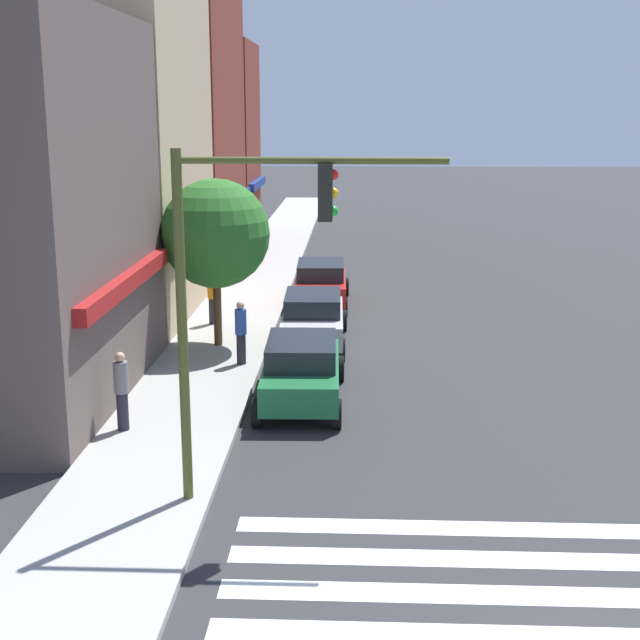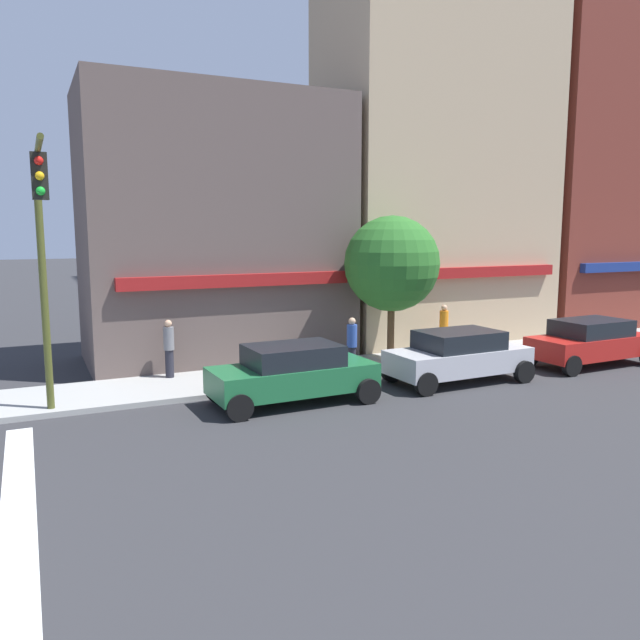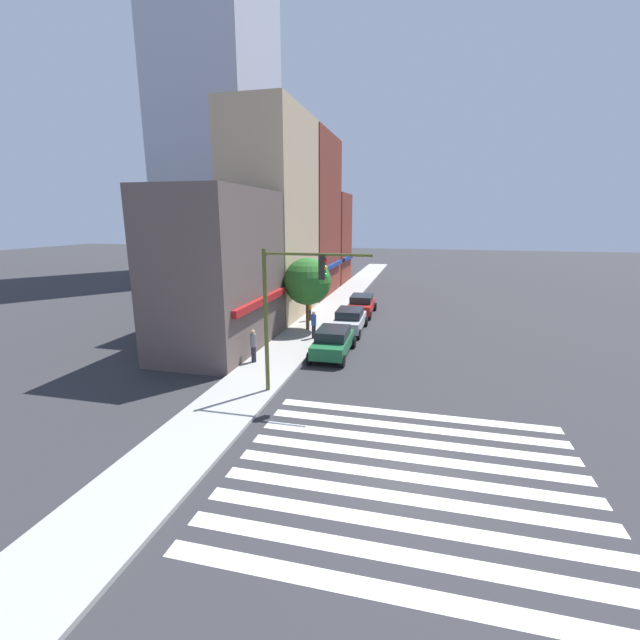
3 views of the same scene
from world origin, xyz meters
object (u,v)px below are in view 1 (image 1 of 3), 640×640
(pedestrian_blue_shirt, at_px, (241,331))
(street_tree, at_px, (215,234))
(sedan_green, at_px, (302,369))
(traffic_signal, at_px, (240,270))
(sedan_silver, at_px, (313,318))
(pedestrian_grey_coat, at_px, (122,390))
(pedestrian_orange_vest, at_px, (212,296))
(sedan_red, at_px, (321,283))

(pedestrian_blue_shirt, xyz_separation_m, street_tree, (2.00, 0.95, 2.41))
(pedestrian_blue_shirt, relative_size, street_tree, 0.36)
(sedan_green, bearing_deg, traffic_signal, 172.09)
(sedan_silver, height_order, street_tree, street_tree)
(pedestrian_blue_shirt, height_order, pedestrian_grey_coat, same)
(sedan_green, distance_m, pedestrian_orange_vest, 8.12)
(sedan_silver, xyz_separation_m, sedan_red, (5.55, 0.00, 0.00))
(sedan_green, xyz_separation_m, pedestrian_orange_vest, (7.38, 3.38, 0.23))
(traffic_signal, height_order, pedestrian_grey_coat, traffic_signal)
(pedestrian_orange_vest, height_order, pedestrian_grey_coat, same)
(sedan_green, height_order, sedan_silver, same)
(pedestrian_orange_vest, height_order, street_tree, street_tree)
(sedan_red, height_order, pedestrian_grey_coat, pedestrian_grey_coat)
(pedestrian_orange_vest, distance_m, pedestrian_grey_coat, 9.88)
(traffic_signal, bearing_deg, sedan_red, -2.26)
(sedan_green, distance_m, street_tree, 6.12)
(sedan_green, bearing_deg, pedestrian_grey_coat, 121.86)
(sedan_silver, xyz_separation_m, pedestrian_blue_shirt, (-2.68, 1.85, 0.23))
(street_tree, bearing_deg, sedan_silver, -76.43)
(sedan_green, relative_size, street_tree, 0.90)
(pedestrian_orange_vest, bearing_deg, pedestrian_blue_shirt, 20.47)
(pedestrian_grey_coat, bearing_deg, sedan_green, -35.10)
(sedan_silver, relative_size, street_tree, 0.90)
(sedan_silver, distance_m, pedestrian_orange_vest, 3.91)
(sedan_green, relative_size, pedestrian_blue_shirt, 2.51)
(street_tree, bearing_deg, pedestrian_orange_vest, 12.49)
(pedestrian_orange_vest, bearing_deg, sedan_green, 26.71)
(sedan_green, xyz_separation_m, sedan_red, (10.99, 0.00, 0.00))
(sedan_green, xyz_separation_m, pedestrian_grey_coat, (-2.49, 3.78, 0.23))
(sedan_green, height_order, pedestrian_orange_vest, pedestrian_orange_vest)
(pedestrian_orange_vest, relative_size, pedestrian_grey_coat, 1.00)
(sedan_red, xyz_separation_m, pedestrian_blue_shirt, (-8.23, 1.85, 0.23))
(traffic_signal, height_order, sedan_green, traffic_signal)
(pedestrian_blue_shirt, distance_m, street_tree, 3.27)
(sedan_red, bearing_deg, pedestrian_grey_coat, 162.75)
(pedestrian_grey_coat, height_order, street_tree, street_tree)
(sedan_silver, bearing_deg, street_tree, 102.16)
(sedan_red, relative_size, pedestrian_orange_vest, 2.51)
(traffic_signal, height_order, pedestrian_orange_vest, traffic_signal)
(sedan_silver, relative_size, sedan_red, 1.00)
(traffic_signal, relative_size, sedan_green, 1.44)
(sedan_green, xyz_separation_m, sedan_silver, (5.44, 0.00, 0.00))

